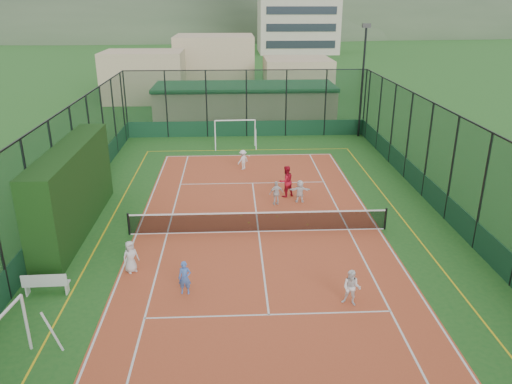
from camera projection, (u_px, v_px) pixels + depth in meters
ground at (259, 232)px, 22.59m from camera, size 300.00×300.00×0.00m
court_slab at (259, 232)px, 22.58m from camera, size 11.17×23.97×0.01m
tennis_net at (259, 221)px, 22.40m from camera, size 11.67×0.12×1.06m
perimeter_fence at (259, 180)px, 21.69m from camera, size 18.12×34.12×5.00m
floodlight_ne at (362, 82)px, 36.96m from camera, size 0.60×0.26×8.25m
clubhouse at (245, 103)px, 42.52m from camera, size 15.20×7.20×3.15m
distant_hills at (234, 32)px, 162.34m from camera, size 200.00×60.00×24.00m
hedge_left at (73, 189)px, 22.30m from camera, size 1.32×8.79×3.85m
white_bench at (46, 283)px, 17.68m from camera, size 1.58×0.48×0.88m
futsal_goal_near at (0, 354)px, 13.39m from camera, size 2.99×1.21×1.87m
futsal_goal_far at (235, 133)px, 35.42m from camera, size 2.96×0.94×1.89m
child_near_left at (131, 257)px, 19.05m from camera, size 0.75×0.70×1.28m
child_near_mid at (185, 278)px, 17.63m from camera, size 0.47×0.32×1.25m
child_near_right at (352, 288)px, 16.95m from camera, size 0.79×0.72×1.31m
child_far_left at (243, 160)px, 30.66m from camera, size 0.89×0.88×1.23m
child_far_right at (276, 193)px, 25.34m from camera, size 0.79×0.47×1.26m
child_far_back at (300, 191)px, 25.69m from camera, size 1.12×0.40×1.19m
coach at (286, 181)px, 26.35m from camera, size 1.02×0.94×1.70m
tennis_balls at (272, 220)px, 23.73m from camera, size 3.13×1.24×0.07m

